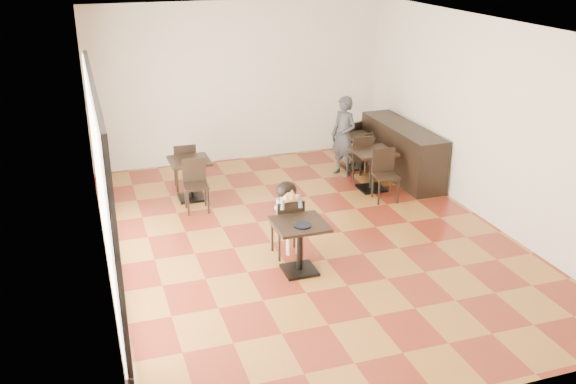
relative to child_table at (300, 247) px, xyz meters
name	(u,v)px	position (x,y,z in m)	size (l,w,h in m)	color
floor	(307,237)	(0.48, 0.99, -0.37)	(6.00, 8.00, 0.01)	#925C27
ceiling	(310,26)	(0.48, 0.99, 2.83)	(6.00, 8.00, 0.01)	white
wall_back	(240,82)	(0.48, 4.99, 1.23)	(6.00, 0.01, 3.20)	beige
wall_front	(460,261)	(0.48, -3.01, 1.23)	(6.00, 0.01, 3.20)	beige
wall_left	(95,159)	(-2.52, 0.99, 1.23)	(0.01, 8.00, 3.20)	beige
wall_right	(485,121)	(3.48, 0.99, 1.23)	(0.01, 8.00, 3.20)	beige
storefront_window	(101,186)	(-2.49, 0.49, 1.03)	(0.04, 4.50, 2.60)	white
child_table	(300,247)	(0.00, 0.00, 0.00)	(0.70, 0.70, 0.74)	black
child_chair	(287,226)	(0.00, 0.55, 0.08)	(0.40, 0.40, 0.89)	black
child	(287,219)	(0.00, 0.55, 0.19)	(0.40, 0.56, 1.12)	gray
plate	(302,225)	(0.00, -0.10, 0.38)	(0.25, 0.25, 0.02)	black
pizza_slice	(291,197)	(0.00, 0.36, 0.60)	(0.26, 0.20, 0.06)	tan
adult_patron	(344,136)	(2.09, 3.40, 0.40)	(0.56, 0.37, 1.55)	#333338
cafe_table_mid	(372,170)	(2.28, 2.51, 0.00)	(0.71, 0.71, 0.75)	black
cafe_table_left	(190,179)	(-0.94, 3.10, 0.00)	(0.69, 0.69, 0.73)	black
cafe_table_back	(354,151)	(2.46, 3.70, -0.03)	(0.64, 0.64, 0.68)	black
chair_mid_a	(360,157)	(2.28, 3.06, 0.08)	(0.41, 0.41, 0.90)	black
chair_mid_b	(386,176)	(2.28, 1.96, 0.08)	(0.41, 0.41, 0.90)	black
chair_left_a	(185,166)	(-0.94, 3.65, 0.07)	(0.40, 0.40, 0.88)	black
chair_left_b	(196,186)	(-0.94, 2.55, 0.07)	(0.40, 0.40, 0.88)	black
chair_back_a	(349,140)	(2.59, 4.25, 0.03)	(0.37, 0.37, 0.81)	black
chair_back_b	(372,156)	(2.59, 3.15, 0.03)	(0.37, 0.37, 0.81)	black
service_counter	(402,151)	(3.13, 2.99, 0.13)	(0.60, 2.40, 1.00)	black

